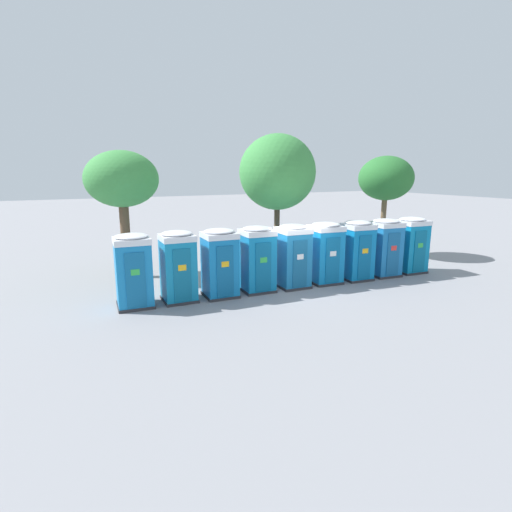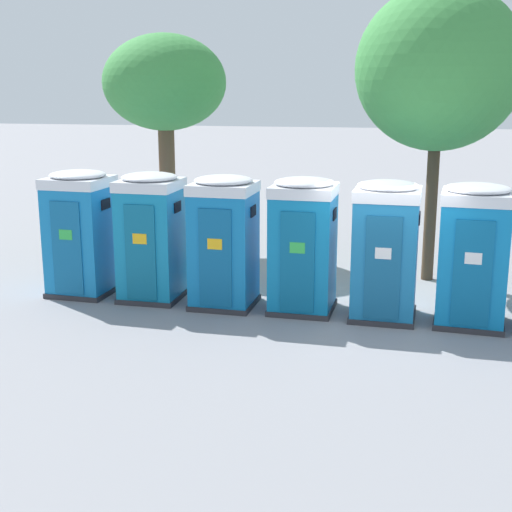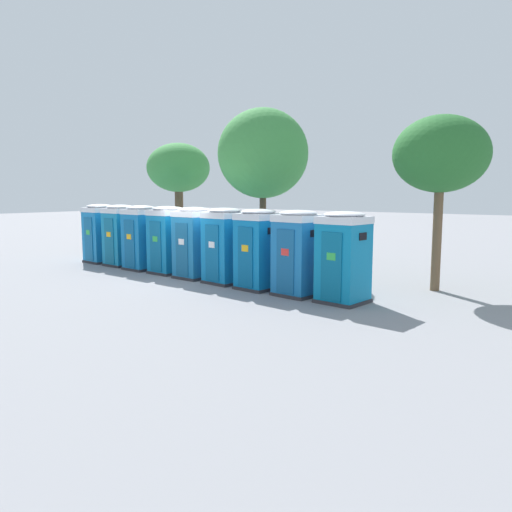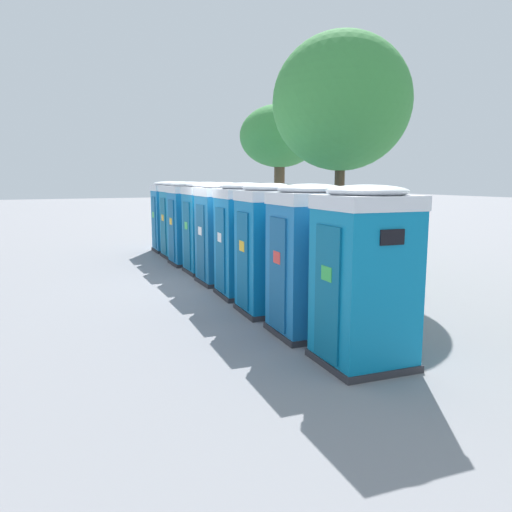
# 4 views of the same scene
# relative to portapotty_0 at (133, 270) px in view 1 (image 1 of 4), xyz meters

# --- Properties ---
(ground_plane) EXTENTS (120.00, 120.00, 0.00)m
(ground_plane) POSITION_rel_portapotty_0_xyz_m (6.10, -0.38, -1.28)
(ground_plane) COLOR gray
(portapotty_0) EXTENTS (1.28, 1.27, 2.54)m
(portapotty_0) POSITION_rel_portapotty_0_xyz_m (0.00, 0.00, 0.00)
(portapotty_0) COLOR #2D2D33
(portapotty_0) RESTS_ON ground
(portapotty_1) EXTENTS (1.20, 1.23, 2.54)m
(portapotty_1) POSITION_rel_portapotty_0_xyz_m (1.53, -0.07, 0.00)
(portapotty_1) COLOR #2D2D33
(portapotty_1) RESTS_ON ground
(portapotty_2) EXTENTS (1.24, 1.25, 2.54)m
(portapotty_2) POSITION_rel_portapotty_0_xyz_m (3.05, -0.24, 0.00)
(portapotty_2) COLOR #2D2D33
(portapotty_2) RESTS_ON ground
(portapotty_3) EXTENTS (1.24, 1.25, 2.54)m
(portapotty_3) POSITION_rel_portapotty_0_xyz_m (4.57, -0.25, 0.00)
(portapotty_3) COLOR #2D2D33
(portapotty_3) RESTS_ON ground
(portapotty_4) EXTENTS (1.23, 1.25, 2.54)m
(portapotty_4) POSITION_rel_portapotty_0_xyz_m (6.10, -0.38, 0.00)
(portapotty_4) COLOR #2D2D33
(portapotty_4) RESTS_ON ground
(portapotty_5) EXTENTS (1.32, 1.31, 2.54)m
(portapotty_5) POSITION_rel_portapotty_0_xyz_m (7.62, -0.46, -0.00)
(portapotty_5) COLOR #2D2D33
(portapotty_5) RESTS_ON ground
(portapotty_6) EXTENTS (1.27, 1.30, 2.54)m
(portapotty_6) POSITION_rel_portapotty_0_xyz_m (9.14, -0.60, 0.00)
(portapotty_6) COLOR #2D2D33
(portapotty_6) RESTS_ON ground
(portapotty_7) EXTENTS (1.31, 1.30, 2.54)m
(portapotty_7) POSITION_rel_portapotty_0_xyz_m (10.67, -0.66, -0.00)
(portapotty_7) COLOR #2D2D33
(portapotty_7) RESTS_ON ground
(portapotty_8) EXTENTS (1.32, 1.29, 2.54)m
(portapotty_8) POSITION_rel_portapotty_0_xyz_m (12.19, -0.72, -0.00)
(portapotty_8) COLOR #2D2D33
(portapotty_8) RESTS_ON ground
(street_tree_0) EXTENTS (3.08, 3.08, 5.44)m
(street_tree_0) POSITION_rel_portapotty_0_xyz_m (0.44, 4.29, 2.90)
(street_tree_0) COLOR brown
(street_tree_0) RESTS_ON ground
(street_tree_1) EXTENTS (2.87, 2.87, 5.37)m
(street_tree_1) POSITION_rel_portapotty_0_xyz_m (13.65, 2.61, 2.89)
(street_tree_1) COLOR brown
(street_tree_1) RESTS_ON ground
(street_tree_2) EXTENTS (3.46, 3.46, 6.22)m
(street_tree_2) POSITION_rel_portapotty_0_xyz_m (6.98, 2.50, 3.22)
(street_tree_2) COLOR #4C3826
(street_tree_2) RESTS_ON ground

